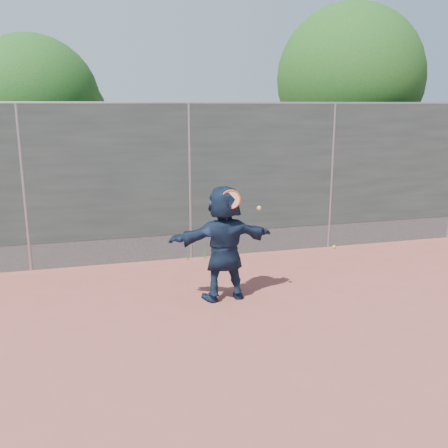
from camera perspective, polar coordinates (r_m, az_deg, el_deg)
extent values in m
plane|color=#9E4C42|center=(6.82, 2.20, -12.30)|extent=(80.00, 80.00, 0.00)
imported|color=#142239|center=(7.66, 0.00, -2.18)|extent=(1.70, 0.64, 1.80)
sphere|color=gold|center=(10.85, 12.47, -2.55)|extent=(0.07, 0.07, 0.07)
cube|color=#38423D|center=(9.62, -3.95, 6.17)|extent=(20.00, 0.04, 2.50)
cube|color=slate|center=(9.92, -3.81, -2.46)|extent=(20.00, 0.03, 0.50)
cylinder|color=gray|center=(9.54, -4.07, 13.63)|extent=(20.00, 0.05, 0.05)
cylinder|color=gray|center=(9.54, -21.91, 3.65)|extent=(0.06, 0.06, 3.00)
cylinder|color=gray|center=(9.66, -3.92, 4.70)|extent=(0.06, 0.06, 3.00)
cylinder|color=gray|center=(10.65, 12.18, 5.24)|extent=(0.06, 0.06, 3.00)
torus|color=#EF4516|center=(7.32, 0.79, 2.83)|extent=(0.29, 0.06, 0.29)
cylinder|color=beige|center=(7.32, 0.79, 2.83)|extent=(0.25, 0.04, 0.25)
cylinder|color=black|center=(7.37, 0.37, 1.31)|extent=(0.05, 0.13, 0.33)
sphere|color=gold|center=(7.56, 4.02, 1.83)|extent=(0.07, 0.07, 0.07)
cylinder|color=#382314|center=(13.30, 13.60, 5.88)|extent=(0.28, 0.28, 2.60)
sphere|color=#23561C|center=(13.21, 14.16, 15.77)|extent=(3.60, 3.60, 3.60)
sphere|color=#23561C|center=(13.73, 16.37, 14.03)|extent=(2.52, 2.52, 2.52)
cylinder|color=#382314|center=(12.55, -20.27, 4.08)|extent=(0.28, 0.28, 2.20)
sphere|color=#23561C|center=(12.42, -21.00, 12.87)|extent=(3.00, 3.00, 3.00)
sphere|color=#23561C|center=(12.58, -18.03, 11.72)|extent=(2.10, 2.10, 2.10)
cone|color=#387226|center=(9.89, -2.24, -3.21)|extent=(0.03, 0.03, 0.26)
cone|color=#387226|center=(9.97, -0.58, -2.94)|extent=(0.03, 0.03, 0.30)
cone|color=#387226|center=(9.81, -4.21, -3.50)|extent=(0.03, 0.03, 0.22)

